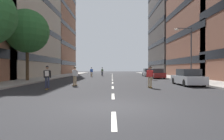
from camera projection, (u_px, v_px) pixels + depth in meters
ground_plane at (112, 78)px, 31.16m from camera, size 139.66×139.66×0.00m
sidewalk_left at (55, 77)px, 34.05m from camera, size 3.97×64.01×0.14m
sidewalk_right at (169, 77)px, 34.10m from camera, size 3.97×64.01×0.14m
lane_markings at (112, 78)px, 30.89m from camera, size 0.16×52.20×0.01m
building_left_mid at (9, 1)px, 34.18m from camera, size 12.25×23.31×26.73m
building_left_far at (48, 12)px, 54.73m from camera, size 12.25×18.78×35.09m
building_right_far at (176, 19)px, 54.83m from camera, size 12.25×20.20×31.16m
parked_car_near at (156, 74)px, 30.21m from camera, size 1.82×4.40×1.52m
parked_car_mid at (187, 78)px, 17.87m from camera, size 1.82×4.40×1.52m
parked_car_far at (148, 73)px, 37.30m from camera, size 1.82×4.40×1.52m
street_tree_near at (27, 31)px, 22.89m from camera, size 5.15×5.15×8.44m
streetlamp_right at (188, 48)px, 23.88m from camera, size 2.13×0.30×6.50m
skater_0 at (149, 76)px, 15.61m from camera, size 0.54×0.91×1.78m
skater_1 at (102, 71)px, 39.47m from camera, size 0.55×0.92×1.78m
skater_2 at (151, 72)px, 26.11m from camera, size 0.55×0.92×1.78m
skater_3 at (74, 75)px, 17.32m from camera, size 0.57×0.92×1.78m
skater_4 at (47, 76)px, 14.33m from camera, size 0.56×0.92×1.78m
skater_5 at (91, 71)px, 35.47m from camera, size 0.55×0.92×1.78m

